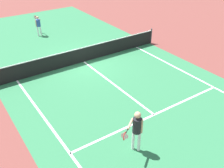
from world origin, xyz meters
TOP-DOWN VIEW (x-y plane):
  - ground_plane at (0.00, 0.00)m, footprint 60.00×60.00m
  - court_surface_inbounds at (0.00, 0.00)m, footprint 10.62×24.40m
  - line_sideline_left at (-4.11, -5.95)m, footprint 0.10×11.89m
  - line_sideline_right at (4.11, -5.95)m, footprint 0.10×11.89m
  - line_service_near at (0.00, -6.40)m, footprint 8.22×0.10m
  - line_center_service at (0.00, -3.20)m, footprint 0.10×6.40m
  - net at (0.00, 0.00)m, footprint 10.91×0.09m
  - player_near at (-2.02, -7.60)m, footprint 1.13×0.68m
  - player_far at (-0.58, 5.88)m, footprint 0.45×1.16m

SIDE VIEW (x-z plane):
  - ground_plane at x=0.00m, z-range 0.00..0.00m
  - court_surface_inbounds at x=0.00m, z-range 0.00..0.00m
  - line_sideline_left at x=-4.11m, z-range 0.00..0.01m
  - line_sideline_right at x=4.11m, z-range 0.00..0.01m
  - line_service_near at x=0.00m, z-range 0.00..0.01m
  - line_center_service at x=0.00m, z-range 0.00..0.01m
  - net at x=0.00m, z-range -0.04..1.03m
  - player_far at x=-0.58m, z-range 0.17..1.65m
  - player_near at x=-2.02m, z-range 0.22..1.94m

